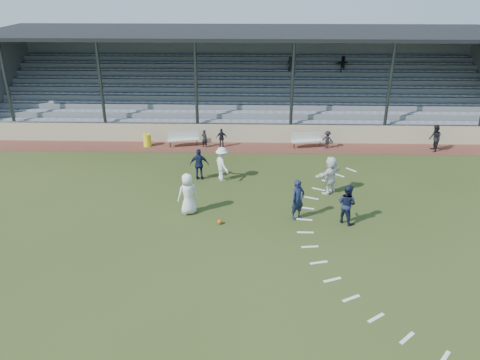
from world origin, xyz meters
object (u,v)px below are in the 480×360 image
official (435,138)px  trash_bin (147,140)px  bench_right (307,139)px  player_navy_lead (298,200)px  bench_left (184,137)px  football (220,222)px  player_white_lead (188,194)px

official → trash_bin: bearing=-89.8°
bench_right → player_navy_lead: player_navy_lead is taller
bench_right → bench_left: bearing=167.1°
bench_right → official: (7.72, -0.52, 0.26)m
football → player_navy_lead: 3.58m
bench_left → player_navy_lead: bearing=-69.4°
player_navy_lead → trash_bin: bearing=98.7°
trash_bin → official: 17.84m
player_white_lead → official: 16.44m
bench_left → player_white_lead: (1.47, -9.07, 0.39)m
player_navy_lead → football: bearing=156.0°
bench_left → player_navy_lead: size_ratio=1.09×
bench_left → official: official is taller
bench_right → player_white_lead: bearing=-137.7°
trash_bin → official: (17.83, -0.43, 0.43)m
bench_right → player_navy_lead: 9.54m
bench_left → bench_right: size_ratio=1.00×
player_navy_lead → bench_left: bearing=89.8°
bench_right → trash_bin: bench_right is taller
bench_right → football: size_ratio=9.55×
trash_bin → football: size_ratio=3.68×
bench_right → trash_bin: 10.11m
bench_right → player_white_lead: player_white_lead is taller
bench_left → trash_bin: bearing=169.5°
player_white_lead → official: bearing=-175.9°
bench_left → player_navy_lead: (6.39, -9.46, 0.35)m
trash_bin → official: bearing=-1.4°
trash_bin → football: 11.26m
football → official: official is taller
football → player_white_lead: 1.99m
football → player_white_lead: size_ratio=0.11×
player_navy_lead → bench_right: bearing=47.2°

